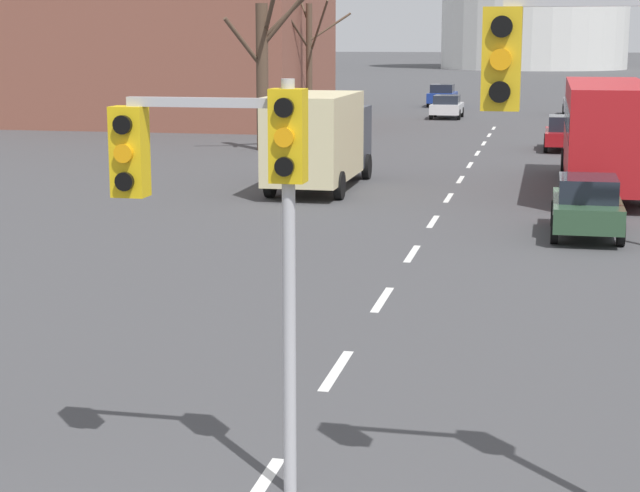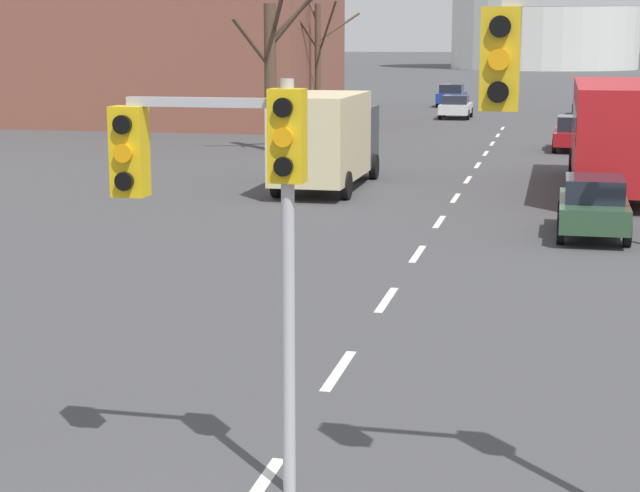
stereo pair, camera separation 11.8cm
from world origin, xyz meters
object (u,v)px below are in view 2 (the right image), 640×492
(sedan_far_left, at_px, (456,106))
(city_bus, at_px, (614,128))
(sedan_near_left, at_px, (588,103))
(traffic_signal_near_right, at_px, (629,118))
(sedan_mid_centre, at_px, (452,95))
(delivery_truck, at_px, (327,137))
(traffic_signal_centre_tall, at_px, (230,184))
(sedan_near_right, at_px, (593,206))
(sedan_far_right, at_px, (576,133))

(sedan_far_left, relative_size, city_bus, 0.36)
(sedan_near_left, distance_m, sedan_far_left, 9.19)
(sedan_far_left, bearing_deg, city_bus, -75.51)
(traffic_signal_near_right, distance_m, sedan_mid_centre, 69.09)
(sedan_mid_centre, xyz_separation_m, delivery_truck, (0.35, -44.64, 0.88))
(traffic_signal_centre_tall, relative_size, delivery_truck, 0.62)
(traffic_signal_near_right, xyz_separation_m, sedan_far_left, (-6.95, 56.60, -3.40))
(sedan_near_left, relative_size, sedan_near_right, 1.00)
(sedan_near_left, bearing_deg, city_bus, -90.01)
(sedan_mid_centre, bearing_deg, city_bus, -77.56)
(sedan_near_left, relative_size, sedan_far_left, 1.01)
(sedan_near_left, distance_m, sedan_far_right, 22.79)
(traffic_signal_near_right, distance_m, sedan_far_left, 57.13)
(sedan_mid_centre, bearing_deg, delivery_truck, -89.54)
(sedan_mid_centre, height_order, city_bus, city_bus)
(sedan_far_left, bearing_deg, sedan_far_right, -69.00)
(traffic_signal_centre_tall, bearing_deg, traffic_signal_near_right, -4.71)
(traffic_signal_near_right, xyz_separation_m, sedan_far_right, (0.09, 38.27, -3.37))
(sedan_near_right, bearing_deg, sedan_far_right, 90.51)
(sedan_mid_centre, bearing_deg, sedan_far_right, -74.32)
(sedan_near_right, height_order, city_bus, city_bus)
(sedan_near_left, bearing_deg, sedan_far_left, -151.10)
(traffic_signal_centre_tall, height_order, sedan_mid_centre, traffic_signal_centre_tall)
(sedan_near_right, relative_size, city_bus, 0.37)
(sedan_near_left, relative_size, sedan_far_right, 0.97)
(sedan_far_right, xyz_separation_m, city_bus, (1.00, -12.78, 1.28))
(traffic_signal_centre_tall, xyz_separation_m, sedan_near_right, (4.25, 16.51, -2.59))
(sedan_near_left, distance_m, sedan_near_right, 44.22)
(traffic_signal_centre_tall, distance_m, sedan_near_right, 17.24)
(traffic_signal_near_right, bearing_deg, sedan_far_right, 89.87)
(traffic_signal_near_right, distance_m, delivery_truck, 25.30)
(sedan_near_right, distance_m, delivery_truck, 10.93)
(sedan_near_left, relative_size, delivery_truck, 0.55)
(sedan_near_right, xyz_separation_m, delivery_truck, (-8.32, 7.02, 0.92))
(delivery_truck, bearing_deg, sedan_far_left, 88.09)
(sedan_near_left, distance_m, delivery_truck, 38.30)
(traffic_signal_near_right, relative_size, sedan_near_left, 1.38)
(traffic_signal_centre_tall, distance_m, sedan_mid_centre, 68.37)
(traffic_signal_centre_tall, bearing_deg, sedan_mid_centre, 93.71)
(sedan_near_right, distance_m, sedan_far_left, 40.42)
(sedan_mid_centre, relative_size, sedan_far_left, 1.08)
(city_bus, bearing_deg, sedan_far_right, 94.48)
(sedan_near_right, relative_size, delivery_truck, 0.55)
(sedan_near_left, height_order, sedan_mid_centre, sedan_mid_centre)
(traffic_signal_near_right, xyz_separation_m, sedan_near_right, (0.28, 16.84, -3.36))
(traffic_signal_centre_tall, relative_size, city_bus, 0.41)
(traffic_signal_centre_tall, height_order, sedan_near_left, traffic_signal_centre_tall)
(traffic_signal_near_right, height_order, sedan_near_left, traffic_signal_near_right)
(sedan_far_left, distance_m, delivery_truck, 32.78)
(sedan_far_left, xyz_separation_m, city_bus, (8.04, -31.11, 1.31))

